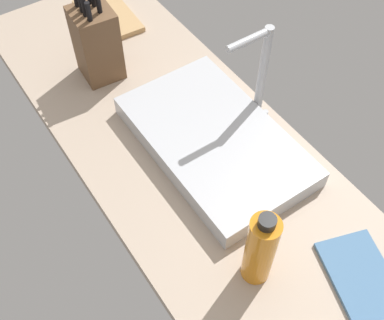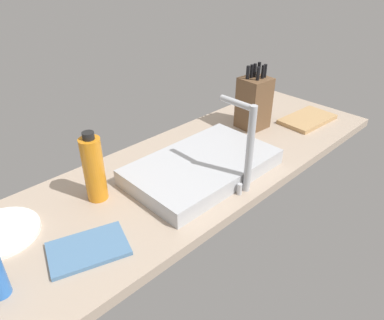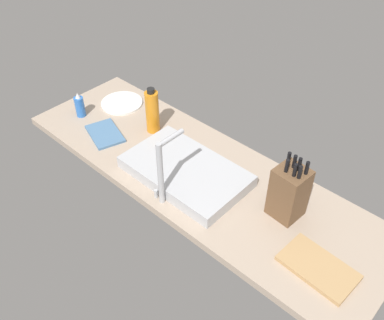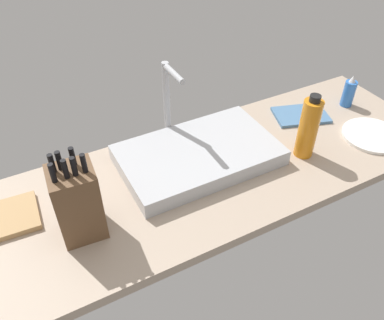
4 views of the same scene
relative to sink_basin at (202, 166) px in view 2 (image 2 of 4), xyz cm
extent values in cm
cube|color=tan|center=(-0.60, -6.11, -4.56)|extent=(176.98, 56.83, 3.50)
cube|color=#B7BABF|center=(0.00, 0.00, 0.00)|extent=(52.94, 31.91, 5.62)
cylinder|color=#B7BABF|center=(-3.24, 17.31, 12.30)|extent=(2.40, 2.40, 30.21)
cylinder|color=#B7BABF|center=(-3.24, 11.05, 26.40)|extent=(2.00, 12.53, 2.00)
cylinder|color=#B7BABF|center=(0.26, 17.31, -0.81)|extent=(1.60, 1.60, 4.00)
cube|color=brown|center=(-43.45, -11.36, 8.41)|extent=(12.70, 12.29, 22.44)
cylinder|color=black|center=(-47.45, -13.19, 22.39)|extent=(1.51, 1.51, 5.52)
cylinder|color=black|center=(-46.78, -9.56, 22.39)|extent=(1.51, 1.51, 5.52)
cylinder|color=black|center=(-44.41, -13.15, 22.39)|extent=(1.51, 1.51, 5.52)
cylinder|color=black|center=(-44.92, -9.32, 22.39)|extent=(1.51, 1.51, 5.52)
cylinder|color=black|center=(-42.30, -13.20, 22.39)|extent=(1.51, 1.51, 5.52)
cylinder|color=black|center=(-41.56, -9.33, 22.39)|extent=(1.51, 1.51, 5.52)
cylinder|color=black|center=(-39.79, -13.18, 22.39)|extent=(1.51, 1.51, 5.52)
cube|color=tan|center=(-66.65, 3.08, -1.91)|extent=(27.06, 16.92, 1.80)
cylinder|color=orange|center=(34.50, -13.55, 7.92)|extent=(6.57, 6.57, 21.45)
cylinder|color=black|center=(34.50, -13.55, 19.74)|extent=(3.61, 3.61, 2.20)
cylinder|color=white|center=(63.85, -17.96, -2.21)|extent=(22.06, 22.06, 1.20)
cube|color=teal|center=(49.15, 5.15, -2.21)|extent=(23.91, 19.44, 1.20)
camera|label=1|loc=(63.67, -50.68, 99.22)|focal=44.70mm
camera|label=2|loc=(78.05, 74.79, 68.06)|focal=33.60mm
camera|label=3|loc=(-92.98, 96.67, 123.60)|focal=39.60mm
camera|label=4|loc=(-51.18, -91.58, 86.68)|focal=37.39mm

